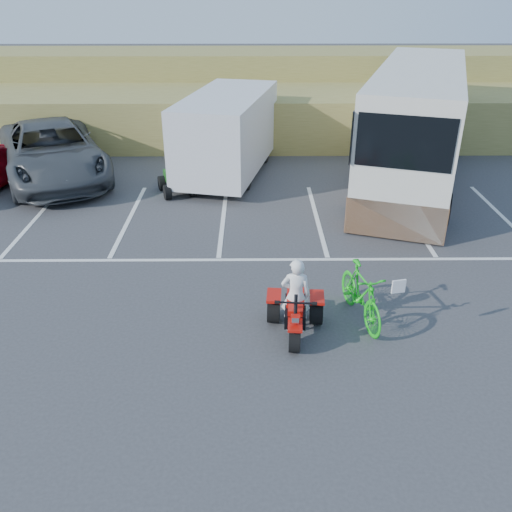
{
  "coord_description": "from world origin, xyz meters",
  "views": [
    {
      "loc": [
        0.83,
        -9.37,
        6.21
      ],
      "look_at": [
        0.91,
        0.68,
        1.0
      ],
      "focal_mm": 38.0,
      "sensor_mm": 36.0,
      "label": 1
    }
  ],
  "objects_px": {
    "grey_pickup": "(53,152)",
    "red_trike_atv": "(294,333)",
    "cargo_trailer": "(228,132)",
    "quad_atv_blue": "(183,186)",
    "rv_motorhome": "(414,134)",
    "rider": "(296,295)",
    "green_dirt_bike": "(361,294)",
    "quad_atv_green": "(178,193)"
  },
  "relations": [
    {
      "from": "rider",
      "to": "cargo_trailer",
      "type": "xyz_separation_m",
      "value": [
        -1.65,
        9.52,
        0.7
      ]
    },
    {
      "from": "grey_pickup",
      "to": "cargo_trailer",
      "type": "bearing_deg",
      "value": -20.75
    },
    {
      "from": "red_trike_atv",
      "to": "quad_atv_blue",
      "type": "xyz_separation_m",
      "value": [
        -3.12,
        8.37,
        0.0
      ]
    },
    {
      "from": "rider",
      "to": "rv_motorhome",
      "type": "xyz_separation_m",
      "value": [
        4.51,
        8.77,
        0.81
      ]
    },
    {
      "from": "green_dirt_bike",
      "to": "rider",
      "type": "bearing_deg",
      "value": -177.82
    },
    {
      "from": "green_dirt_bike",
      "to": "quad_atv_green",
      "type": "height_order",
      "value": "green_dirt_bike"
    },
    {
      "from": "grey_pickup",
      "to": "red_trike_atv",
      "type": "bearing_deg",
      "value": -75.68
    },
    {
      "from": "rv_motorhome",
      "to": "red_trike_atv",
      "type": "bearing_deg",
      "value": -97.94
    },
    {
      "from": "grey_pickup",
      "to": "rv_motorhome",
      "type": "height_order",
      "value": "rv_motorhome"
    },
    {
      "from": "grey_pickup",
      "to": "quad_atv_blue",
      "type": "bearing_deg",
      "value": -35.96
    },
    {
      "from": "cargo_trailer",
      "to": "quad_atv_blue",
      "type": "xyz_separation_m",
      "value": [
        -1.48,
        -1.3,
        -1.47
      ]
    },
    {
      "from": "cargo_trailer",
      "to": "quad_atv_blue",
      "type": "height_order",
      "value": "cargo_trailer"
    },
    {
      "from": "quad_atv_blue",
      "to": "green_dirt_bike",
      "type": "bearing_deg",
      "value": -66.73
    },
    {
      "from": "red_trike_atv",
      "to": "quad_atv_blue",
      "type": "height_order",
      "value": "red_trike_atv"
    },
    {
      "from": "green_dirt_bike",
      "to": "quad_atv_green",
      "type": "distance_m",
      "value": 8.56
    },
    {
      "from": "green_dirt_bike",
      "to": "grey_pickup",
      "type": "bearing_deg",
      "value": 123.12
    },
    {
      "from": "grey_pickup",
      "to": "quad_atv_blue",
      "type": "height_order",
      "value": "grey_pickup"
    },
    {
      "from": "cargo_trailer",
      "to": "quad_atv_green",
      "type": "xyz_separation_m",
      "value": [
        -1.57,
        -1.95,
        -1.47
      ]
    },
    {
      "from": "green_dirt_bike",
      "to": "rv_motorhome",
      "type": "bearing_deg",
      "value": 56.93
    },
    {
      "from": "rv_motorhome",
      "to": "quad_atv_green",
      "type": "bearing_deg",
      "value": -152.27
    },
    {
      "from": "green_dirt_bike",
      "to": "cargo_trailer",
      "type": "bearing_deg",
      "value": 95.6
    },
    {
      "from": "quad_atv_blue",
      "to": "red_trike_atv",
      "type": "bearing_deg",
      "value": -75.82
    },
    {
      "from": "rider",
      "to": "green_dirt_bike",
      "type": "height_order",
      "value": "rider"
    },
    {
      "from": "red_trike_atv",
      "to": "green_dirt_bike",
      "type": "height_order",
      "value": "green_dirt_bike"
    },
    {
      "from": "red_trike_atv",
      "to": "rv_motorhome",
      "type": "height_order",
      "value": "rv_motorhome"
    },
    {
      "from": "green_dirt_bike",
      "to": "grey_pickup",
      "type": "xyz_separation_m",
      "value": [
        -8.9,
        8.74,
        0.34
      ]
    },
    {
      "from": "grey_pickup",
      "to": "rv_motorhome",
      "type": "xyz_separation_m",
      "value": [
        12.08,
        -0.31,
        0.66
      ]
    },
    {
      "from": "cargo_trailer",
      "to": "quad_atv_green",
      "type": "bearing_deg",
      "value": -116.12
    },
    {
      "from": "green_dirt_bike",
      "to": "red_trike_atv",
      "type": "bearing_deg",
      "value": -172.14
    },
    {
      "from": "green_dirt_bike",
      "to": "quad_atv_blue",
      "type": "bearing_deg",
      "value": 107.14
    },
    {
      "from": "green_dirt_bike",
      "to": "grey_pickup",
      "type": "distance_m",
      "value": 12.48
    },
    {
      "from": "rv_motorhome",
      "to": "cargo_trailer",
      "type": "bearing_deg",
      "value": -168.01
    },
    {
      "from": "rv_motorhome",
      "to": "quad_atv_blue",
      "type": "xyz_separation_m",
      "value": [
        -7.64,
        -0.55,
        -1.58
      ]
    },
    {
      "from": "quad_atv_blue",
      "to": "cargo_trailer",
      "type": "bearing_deg",
      "value": 34.94
    },
    {
      "from": "red_trike_atv",
      "to": "green_dirt_bike",
      "type": "relative_size",
      "value": 0.77
    },
    {
      "from": "cargo_trailer",
      "to": "red_trike_atv",
      "type": "bearing_deg",
      "value": -67.61
    },
    {
      "from": "rv_motorhome",
      "to": "rider",
      "type": "bearing_deg",
      "value": -98.27
    },
    {
      "from": "green_dirt_bike",
      "to": "quad_atv_blue",
      "type": "height_order",
      "value": "green_dirt_bike"
    },
    {
      "from": "rider",
      "to": "quad_atv_blue",
      "type": "relative_size",
      "value": 1.18
    },
    {
      "from": "red_trike_atv",
      "to": "quad_atv_green",
      "type": "xyz_separation_m",
      "value": [
        -3.21,
        7.73,
        0.0
      ]
    },
    {
      "from": "red_trike_atv",
      "to": "cargo_trailer",
      "type": "relative_size",
      "value": 0.24
    },
    {
      "from": "grey_pickup",
      "to": "quad_atv_green",
      "type": "xyz_separation_m",
      "value": [
        4.35,
        -1.51,
        -0.93
      ]
    }
  ]
}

